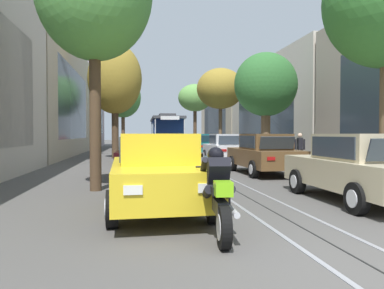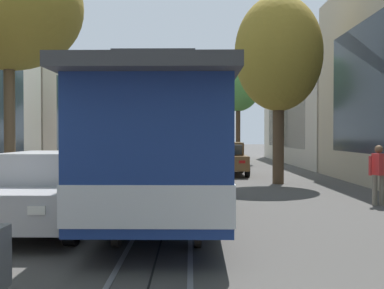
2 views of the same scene
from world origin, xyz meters
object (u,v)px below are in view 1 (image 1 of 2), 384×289
parked_car_white_mid_right (225,148)px  parked_car_teal_fourth_right (203,145)px  parked_car_yellow_near_left (157,171)px  parked_car_brown_mid_left (144,148)px  parked_car_grey_sixth_right (181,141)px  parked_car_orange_far_right (175,140)px  fire_hydrant (320,165)px  street_tree_kerb_right_fourth (195,98)px  street_tree_kerb_right_mid (220,89)px  pedestrian_on_right_pavement (300,147)px  street_tree_kerb_left_second (115,79)px  motorcycle_with_rider (217,194)px  parked_car_silver_fifth_right (191,143)px  street_tree_kerb_right_second (266,86)px  pedestrian_on_left_pavement (97,142)px  parked_car_maroon_second_left (143,155)px  parked_car_beige_near_right (359,167)px  cable_car_trolley (166,133)px  parked_car_brown_second_right (264,154)px  street_tree_kerb_left_mid (123,98)px

parked_car_white_mid_right → parked_car_teal_fourth_right: 6.56m
parked_car_yellow_near_left → parked_car_brown_mid_left: same height
parked_car_grey_sixth_right → parked_car_orange_far_right: same height
fire_hydrant → parked_car_yellow_near_left: bearing=-141.3°
parked_car_yellow_near_left → street_tree_kerb_right_fourth: street_tree_kerb_right_fourth is taller
street_tree_kerb_right_mid → pedestrian_on_right_pavement: 14.03m
street_tree_kerb_left_second → parked_car_orange_far_right: bearing=74.3°
street_tree_kerb_right_fourth → motorcycle_with_rider: street_tree_kerb_right_fourth is taller
parked_car_brown_mid_left → parked_car_white_mid_right: 4.56m
parked_car_white_mid_right → parked_car_silver_fifth_right: bearing=89.5°
parked_car_grey_sixth_right → street_tree_kerb_right_second: size_ratio=0.74×
parked_car_yellow_near_left → street_tree_kerb_right_fourth: (6.34, 34.11, 4.84)m
parked_car_orange_far_right → street_tree_kerb_right_second: size_ratio=0.74×
parked_car_orange_far_right → street_tree_kerb_right_mid: size_ratio=0.62×
parked_car_brown_mid_left → pedestrian_on_left_pavement: size_ratio=2.64×
street_tree_kerb_left_second → pedestrian_on_right_pavement: size_ratio=4.60×
street_tree_kerb_left_second → parked_car_maroon_second_left: bearing=-81.7°
parked_car_silver_fifth_right → parked_car_grey_sixth_right: (-0.10, 6.64, 0.00)m
parked_car_beige_near_right → parked_car_silver_fifth_right: same height
parked_car_brown_mid_left → pedestrian_on_right_pavement: size_ratio=2.69×
parked_car_silver_fifth_right → parked_car_grey_sixth_right: bearing=90.8°
pedestrian_on_left_pavement → pedestrian_on_right_pavement: pedestrian_on_left_pavement is taller
parked_car_teal_fourth_right → pedestrian_on_left_pavement: pedestrian_on_left_pavement is taller
pedestrian_on_left_pavement → fire_hydrant: 20.24m
cable_car_trolley → street_tree_kerb_left_second: bearing=-115.3°
parked_car_brown_second_right → pedestrian_on_right_pavement: 4.52m
parked_car_orange_far_right → pedestrian_on_right_pavement: pedestrian_on_right_pavement is taller
parked_car_white_mid_right → street_tree_kerb_right_fourth: 21.92m
parked_car_silver_fifth_right → motorcycle_with_rider: (-3.91, -28.26, -0.15)m
parked_car_teal_fourth_right → fire_hydrant: 14.45m
street_tree_kerb_left_second → street_tree_kerb_left_mid: bearing=89.7°
fire_hydrant → parked_car_brown_second_right: bearing=142.1°
parked_car_brown_mid_left → pedestrian_on_right_pavement: 8.21m
parked_car_brown_mid_left → motorcycle_with_rider: 14.96m
motorcycle_with_rider → cable_car_trolley: bearing=86.9°
parked_car_teal_fourth_right → street_tree_kerb_left_mid: size_ratio=0.59×
parked_car_white_mid_right → street_tree_kerb_left_second: street_tree_kerb_left_second is taller
street_tree_kerb_left_second → pedestrian_on_left_pavement: size_ratio=4.51×
parked_car_brown_mid_left → parked_car_brown_second_right: (4.54, -6.49, 0.00)m
parked_car_brown_mid_left → parked_car_teal_fourth_right: same height
parked_car_brown_second_right → parked_car_beige_near_right: bearing=-89.1°
parked_car_grey_sixth_right → motorcycle_with_rider: (-3.82, -34.90, -0.15)m
parked_car_yellow_near_left → parked_car_silver_fifth_right: (4.71, 26.13, 0.00)m
parked_car_brown_mid_left → pedestrian_on_right_pavement: pedestrian_on_right_pavement is taller
parked_car_beige_near_right → motorcycle_with_rider: 4.52m
parked_car_white_mid_right → parked_car_brown_mid_left: bearing=179.8°
cable_car_trolley → pedestrian_on_right_pavement: bearing=-71.5°
parked_car_silver_fifth_right → street_tree_kerb_left_second: bearing=-125.1°
pedestrian_on_left_pavement → street_tree_kerb_left_second: bearing=-73.8°
street_tree_kerb_left_mid → street_tree_kerb_right_fourth: size_ratio=1.03×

